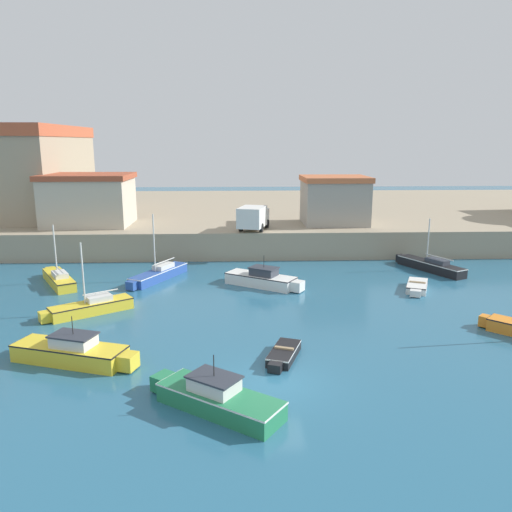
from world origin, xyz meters
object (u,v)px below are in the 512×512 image
Objects in this scene: dinghy_black_3 at (283,354)px; harbor_shed_mid_row at (334,200)px; motorboat_white_7 at (263,279)px; dinghy_white_2 at (417,286)px; sailboat_black_9 at (430,265)px; church at (23,165)px; motorboat_green_4 at (216,397)px; motorboat_yellow_5 at (73,352)px; sailboat_blue_0 at (159,274)px; sailboat_yellow_1 at (90,307)px; harbor_shed_far_end at (89,199)px; truck_on_quay at (253,217)px; sailboat_yellow_6 at (59,279)px.

harbor_shed_mid_row is (7.43, 25.99, 4.62)m from dinghy_black_3.
dinghy_white_2 is at bearing -7.59° from motorboat_white_7.
sailboat_black_9 is at bearing 15.69° from motorboat_white_7.
church is 2.81× the size of harbor_shed_mid_row.
motorboat_yellow_5 reaches higher than motorboat_green_4.
harbor_shed_mid_row reaches higher than motorboat_green_4.
sailboat_blue_0 is 1.67× the size of dinghy_white_2.
sailboat_blue_0 is 0.97× the size of sailboat_black_9.
harbor_shed_mid_row is (-3.32, 14.68, 4.60)m from dinghy_white_2.
sailboat_black_9 is (24.01, 16.74, -0.09)m from motorboat_yellow_5.
sailboat_yellow_1 is 0.89× the size of motorboat_white_7.
sailboat_blue_0 is at bearing 82.87° from motorboat_yellow_5.
harbor_shed_far_end is (-27.32, 14.98, 4.73)m from dinghy_white_2.
sailboat_black_9 is (22.14, 1.79, 0.02)m from sailboat_blue_0.
motorboat_yellow_5 is at bearing -127.75° from motorboat_white_7.
truck_on_quay is at bearing 44.64° from sailboat_blue_0.
sailboat_yellow_6 is at bearing -171.26° from sailboat_blue_0.
sailboat_yellow_1 is 7.93m from sailboat_yellow_6.
harbor_shed_mid_row is 8.89m from truck_on_quay.
church reaches higher than motorboat_green_4.
dinghy_white_2 is at bearing 46.46° from dinghy_black_3.
sailboat_black_9 is 32.15m from harbor_shed_far_end.
dinghy_black_3 is at bearing -133.54° from dinghy_white_2.
motorboat_yellow_5 is (1.18, -7.11, 0.11)m from sailboat_yellow_1.
dinghy_black_3 is at bearing -60.85° from sailboat_blue_0.
harbor_shed_far_end reaches higher than dinghy_black_3.
sailboat_yellow_6 is (-12.49, 18.48, -0.08)m from motorboat_green_4.
harbor_shed_far_end is at bearing 179.30° from harbor_shed_mid_row.
dinghy_white_2 is 6.24m from sailboat_black_9.
motorboat_yellow_5 is 0.98× the size of sailboat_black_9.
church is 33.82m from harbor_shed_mid_row.
motorboat_white_7 is (-11.07, 1.48, 0.26)m from dinghy_white_2.
motorboat_yellow_5 is at bearing -68.62° from sailboat_yellow_6.
church is (-25.44, 33.34, 7.72)m from dinghy_black_3.
dinghy_white_2 is 0.65× the size of sailboat_yellow_6.
dinghy_white_2 is 43.06m from church.
sailboat_blue_0 is 26.21m from church.
church is (-36.19, 22.03, 7.70)m from dinghy_white_2.
truck_on_quay reaches higher than sailboat_yellow_1.
truck_on_quay is (24.76, -10.81, -4.25)m from church.
sailboat_yellow_6 reaches higher than motorboat_green_4.
sailboat_yellow_1 is 1.11× the size of truck_on_quay.
sailboat_blue_0 reaches higher than motorboat_yellow_5.
church is at bearing 140.71° from motorboat_white_7.
motorboat_green_4 reaches higher than dinghy_black_3.
church reaches higher than harbor_shed_far_end.
motorboat_yellow_5 is 1.37× the size of truck_on_quay.
dinghy_white_2 is 11.17m from motorboat_white_7.
dinghy_black_3 is at bearing 55.91° from motorboat_green_4.
harbor_shed_mid_row is (15.77, 11.03, 4.43)m from sailboat_blue_0.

